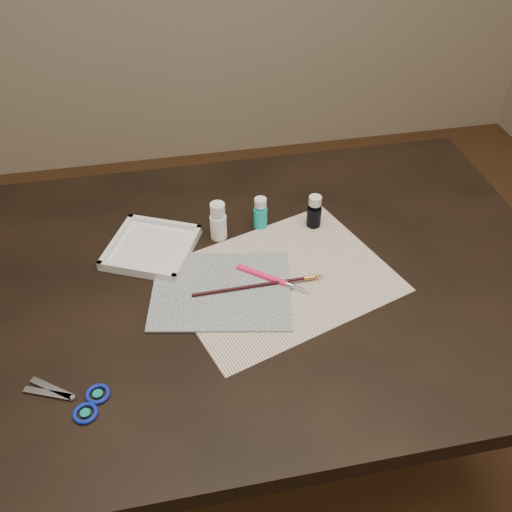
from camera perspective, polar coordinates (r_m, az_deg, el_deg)
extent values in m
cube|color=#422614|center=(1.80, 0.00, -19.78)|extent=(3.50, 3.50, 0.02)
cube|color=black|center=(1.48, 0.00, -12.51)|extent=(1.30, 0.90, 0.75)
cube|color=white|center=(1.18, 2.55, -2.26)|extent=(0.52, 0.45, 0.00)
cube|color=black|center=(1.16, -3.48, -3.42)|extent=(0.32, 0.27, 0.00)
cylinder|color=white|center=(1.26, -3.81, 3.53)|extent=(0.05, 0.05, 0.09)
cylinder|color=#13B3B8|center=(1.29, 0.44, 4.34)|extent=(0.03, 0.03, 0.08)
cylinder|color=black|center=(1.30, 5.85, 4.45)|extent=(0.04, 0.04, 0.08)
cube|color=white|center=(1.26, -10.40, 0.88)|extent=(0.23, 0.23, 0.02)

